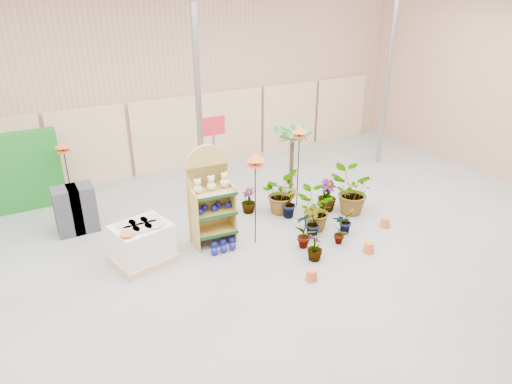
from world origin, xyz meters
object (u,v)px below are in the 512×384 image
Objects in this scene: display_shelf at (210,199)px; potted_plant_2 at (314,210)px; bird_table_front at (255,160)px; pallet_stack at (142,243)px.

display_shelf is 2.21m from potted_plant_2.
bird_table_front is (0.71, -0.53, 0.85)m from display_shelf.
display_shelf is 1.05× the size of bird_table_front.
bird_table_front is 2.14× the size of potted_plant_2.
display_shelf is at bearing 162.20° from potted_plant_2.
display_shelf is at bearing 143.22° from bird_table_front.
display_shelf is at bearing -9.41° from pallet_stack.
display_shelf reaches higher than bird_table_front.
bird_table_front is at bearing -24.75° from pallet_stack.
display_shelf is 1.62× the size of pallet_stack.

